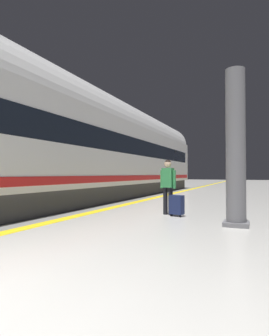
% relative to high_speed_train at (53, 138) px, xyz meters
% --- Properties ---
extents(safety_line_strip, '(0.36, 80.00, 0.01)m').
position_rel_high_speed_train_xyz_m(safety_line_strip, '(2.07, 2.75, -2.50)').
color(safety_line_strip, yellow).
rests_on(safety_line_strip, ground).
extents(tactile_edge_band, '(0.58, 80.00, 0.01)m').
position_rel_high_speed_train_xyz_m(tactile_edge_band, '(1.76, 2.75, -2.50)').
color(tactile_edge_band, slate).
rests_on(tactile_edge_band, ground).
extents(high_speed_train, '(2.94, 32.07, 4.97)m').
position_rel_high_speed_train_xyz_m(high_speed_train, '(0.00, 0.00, 0.00)').
color(high_speed_train, '#38383D').
rests_on(high_speed_train, ground).
extents(passenger_near, '(0.49, 0.25, 1.60)m').
position_rel_high_speed_train_xyz_m(passenger_near, '(4.36, -0.18, -1.57)').
color(passenger_near, black).
rests_on(passenger_near, ground).
extents(suitcase_near, '(0.43, 0.32, 0.59)m').
position_rel_high_speed_train_xyz_m(suitcase_near, '(4.68, -0.40, -2.18)').
color(suitcase_near, '#19234C').
rests_on(suitcase_near, ground).
extents(platform_pillar, '(0.56, 0.56, 3.60)m').
position_rel_high_speed_train_xyz_m(platform_pillar, '(6.30, -1.29, -0.78)').
color(platform_pillar, slate).
rests_on(platform_pillar, ground).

